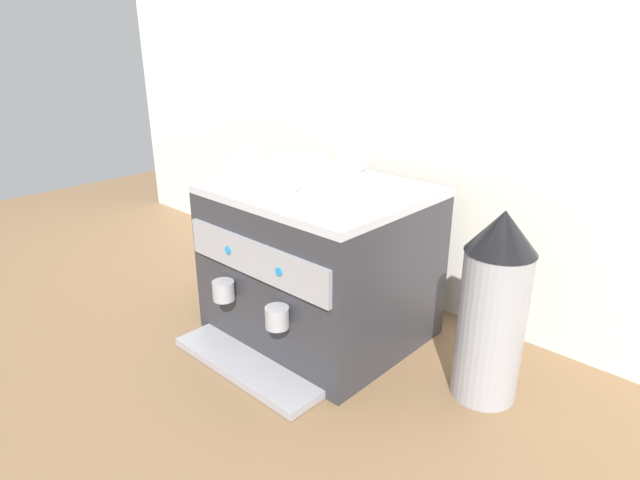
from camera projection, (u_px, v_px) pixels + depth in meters
ground_plane at (320, 329)px, 1.52m from camera, size 4.00×4.00×0.00m
tiled_backsplash_wall at (401, 132)px, 1.58m from camera, size 2.80×0.03×1.02m
espresso_machine at (319, 262)px, 1.45m from camera, size 0.52×0.55×0.42m
ceramic_cup_0 at (242, 165)px, 1.43m from camera, size 0.11×0.07×0.08m
ceramic_cup_1 at (286, 170)px, 1.41m from camera, size 0.08×0.10×0.07m
ceramic_cup_2 at (349, 163)px, 1.47m from camera, size 0.06×0.10×0.07m
ceramic_cup_3 at (282, 184)px, 1.25m from camera, size 0.07×0.11×0.08m
ceramic_cup_4 at (267, 176)px, 1.34m from camera, size 0.09×0.08×0.06m
ceramic_bowl_0 at (342, 185)px, 1.33m from camera, size 0.13×0.13×0.03m
ceramic_bowl_1 at (309, 165)px, 1.51m from camera, size 0.10×0.10×0.04m
coffee_grinder at (493, 307)px, 1.17m from camera, size 0.15×0.15×0.45m
milk_pitcher at (215, 271)px, 1.74m from camera, size 0.10×0.10×0.12m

